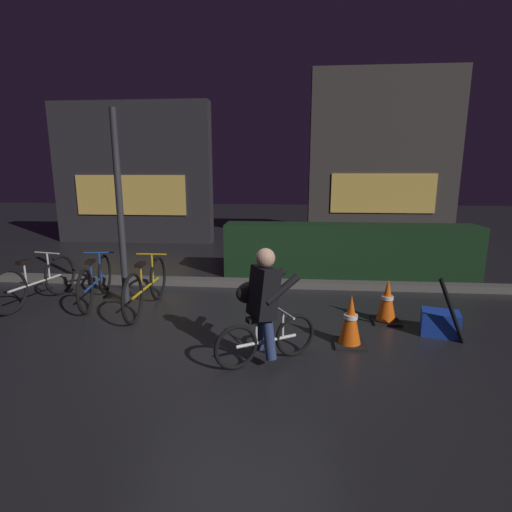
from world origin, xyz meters
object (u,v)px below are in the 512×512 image
Objects in this scene: blue_crate at (440,323)px; parked_bike_left_mid at (96,281)px; traffic_cone_near at (350,321)px; parked_bike_center_left at (146,286)px; closed_umbrella at (452,311)px; cyclist at (263,306)px; traffic_cone_far at (387,302)px; parked_bike_leftmost at (36,282)px; street_post at (120,209)px.

parked_bike_left_mid is at bearing 170.30° from blue_crate.
parked_bike_center_left is at bearing 160.98° from traffic_cone_near.
blue_crate is at bearing 18.92° from traffic_cone_near.
parked_bike_left_mid is 1.89× the size of closed_umbrella.
closed_umbrella is (2.17, 0.65, -0.23)m from cyclist.
parked_bike_center_left reaches higher than blue_crate.
parked_bike_left_mid is 3.23m from cyclist.
traffic_cone_far is (3.39, -0.19, -0.07)m from parked_bike_center_left.
closed_umbrella is at bearing -46.92° from traffic_cone_far.
cyclist reaches higher than parked_bike_leftmost.
parked_bike_leftmost is 3.94m from cyclist.
blue_crate is at bearing -90.08° from closed_umbrella.
traffic_cone_far is (3.86, -0.52, -1.16)m from street_post.
street_post is 4.06m from traffic_cone_far.
parked_bike_center_left is (1.79, -0.14, 0.01)m from parked_bike_leftmost.
traffic_cone_near is (3.70, -1.23, -0.04)m from parked_bike_left_mid.
cyclist is (-2.15, -0.90, 0.48)m from blue_crate.
traffic_cone_far is 1.36× the size of blue_crate.
parked_bike_leftmost reaches higher than traffic_cone_far.
closed_umbrella reaches higher than traffic_cone_far.
street_post reaches higher than traffic_cone_far.
parked_bike_left_mid is 0.93× the size of parked_bike_center_left.
closed_umbrella reaches higher than blue_crate.
street_post is 2.32× the size of cyclist.
closed_umbrella is (0.02, -0.25, 0.25)m from blue_crate.
street_post is at bearing -91.21° from parked_bike_left_mid.
traffic_cone_near is at bearing -21.77° from street_post.
parked_bike_leftmost is 2.62× the size of traffic_cone_near.
street_post is 6.57× the size of blue_crate.
traffic_cone_near is at bearing 2.45° from closed_umbrella.
parked_bike_leftmost is at bearing -171.32° from street_post.
street_post reaches higher than parked_bike_leftmost.
cyclist is (2.27, -1.80, -0.82)m from street_post.
parked_bike_center_left is at bearing -116.61° from parked_bike_left_mid.
closed_umbrella is (5.77, -0.95, 0.06)m from parked_bike_leftmost.
parked_bike_center_left is at bearing 110.58° from cyclist.
traffic_cone_near is 1.20m from closed_umbrella.
traffic_cone_near is at bearing -118.47° from parked_bike_left_mid.
traffic_cone_near is 1.15m from cyclist.
traffic_cone_far is at bearing 52.26° from traffic_cone_near.
cyclist is 1.47× the size of closed_umbrella.
traffic_cone_near is at bearing -3.66° from cyclist.
parked_bike_center_left is (0.47, -0.34, -1.09)m from street_post.
traffic_cone_near is (3.26, -1.30, -1.15)m from street_post.
cyclist reaches higher than blue_crate.
cyclist is 2.28m from closed_umbrella.
parked_bike_left_mid is 4.32m from traffic_cone_far.
cyclist is (-1.59, -1.27, 0.34)m from traffic_cone_far.
blue_crate is (0.57, -0.38, -0.14)m from traffic_cone_far.
parked_bike_leftmost is 1.30× the size of cyclist.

